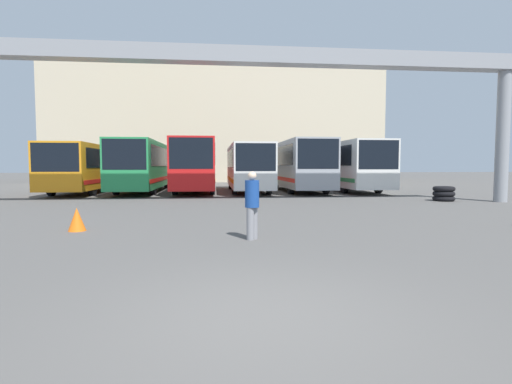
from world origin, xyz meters
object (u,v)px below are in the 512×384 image
at_px(bus_slot_0, 87,166).
at_px(traffic_cone, 77,219).
at_px(bus_slot_4, 299,163).
at_px(bus_slot_5, 345,164).
at_px(bus_slot_3, 248,165).
at_px(bus_slot_2, 196,163).
at_px(bus_slot_1, 144,164).
at_px(pedestrian_far_center, 252,203).
at_px(tire_stack, 444,194).

bearing_deg(bus_slot_0, traffic_cone, -74.21).
relative_size(bus_slot_4, bus_slot_5, 0.88).
relative_size(bus_slot_3, bus_slot_5, 0.85).
xyz_separation_m(bus_slot_2, bus_slot_3, (3.48, -0.48, -0.16)).
bearing_deg(bus_slot_3, bus_slot_2, 172.09).
height_order(bus_slot_2, bus_slot_3, bus_slot_2).
distance_m(bus_slot_1, bus_slot_4, 10.49).
relative_size(bus_slot_3, bus_slot_4, 0.97).
bearing_deg(bus_slot_2, traffic_cone, -98.60).
bearing_deg(bus_slot_2, pedestrian_far_center, -83.36).
relative_size(bus_slot_1, bus_slot_5, 1.02).
xyz_separation_m(bus_slot_0, bus_slot_3, (10.45, -0.32, 0.02)).
bearing_deg(bus_slot_3, bus_slot_4, 2.67).
distance_m(bus_slot_1, traffic_cone, 16.80).
height_order(bus_slot_1, traffic_cone, bus_slot_1).
bearing_deg(bus_slot_4, bus_slot_5, 11.66).
bearing_deg(pedestrian_far_center, bus_slot_1, 56.92).
relative_size(bus_slot_5, tire_stack, 11.33).
bearing_deg(traffic_cone, bus_slot_5, 52.09).
distance_m(bus_slot_4, traffic_cone, 18.49).
distance_m(bus_slot_1, pedestrian_far_center, 19.26).
relative_size(bus_slot_2, traffic_cone, 17.62).
relative_size(bus_slot_0, traffic_cone, 17.10).
xyz_separation_m(bus_slot_0, bus_slot_5, (17.42, 0.56, 0.14)).
bearing_deg(bus_slot_5, traffic_cone, -127.91).
distance_m(bus_slot_0, pedestrian_far_center, 19.91).
distance_m(bus_slot_4, pedestrian_far_center, 18.25).
relative_size(bus_slot_2, bus_slot_4, 1.06).
relative_size(bus_slot_1, bus_slot_3, 1.20).
relative_size(bus_slot_3, pedestrian_far_center, 6.24).
bearing_deg(pedestrian_far_center, traffic_cone, 109.32).
xyz_separation_m(bus_slot_0, bus_slot_2, (6.97, 0.16, 0.18)).
height_order(bus_slot_4, traffic_cone, bus_slot_4).
height_order(bus_slot_5, pedestrian_far_center, bus_slot_5).
height_order(bus_slot_2, pedestrian_far_center, bus_slot_2).
distance_m(bus_slot_4, tire_stack, 10.08).
relative_size(bus_slot_0, pedestrian_far_center, 6.64).
height_order(bus_slot_0, tire_stack, bus_slot_0).
height_order(bus_slot_1, bus_slot_2, bus_slot_2).
bearing_deg(bus_slot_1, bus_slot_4, -4.70).
xyz_separation_m(bus_slot_1, traffic_cone, (1.04, -16.70, -1.56)).
height_order(bus_slot_0, bus_slot_1, bus_slot_1).
bearing_deg(bus_slot_1, bus_slot_3, -8.34).
bearing_deg(bus_slot_1, tire_stack, -29.85).
xyz_separation_m(bus_slot_0, bus_slot_4, (13.94, -0.16, 0.17)).
height_order(bus_slot_0, bus_slot_2, bus_slot_2).
xyz_separation_m(bus_slot_5, traffic_cone, (-12.89, -16.56, -1.58)).
bearing_deg(traffic_cone, bus_slot_0, 105.79).
distance_m(pedestrian_far_center, tire_stack, 13.93).
distance_m(bus_slot_3, tire_stack, 12.21).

